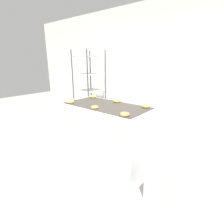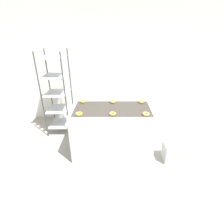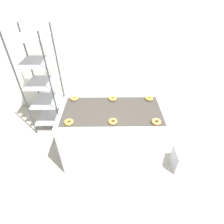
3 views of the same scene
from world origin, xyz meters
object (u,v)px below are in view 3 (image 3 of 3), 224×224
donut_far_center (113,98)px  donut_far_right (149,98)px  baking_rack_cart (42,83)px  donut_near_center (113,121)px  donut_near_left (69,122)px  glaze_bin (185,159)px  donut_near_right (156,122)px  donut_far_left (74,98)px  fryer_machine (112,134)px

donut_far_center → donut_far_right: size_ratio=1.04×
donut_far_center → donut_far_right: bearing=-0.3°
baking_rack_cart → donut_near_center: (1.23, -1.08, 0.02)m
donut_near_left → donut_far_right: bearing=25.4°
glaze_bin → donut_far_center: size_ratio=2.79×
donut_near_center → donut_near_right: donut_near_right is taller
baking_rack_cart → glaze_bin: size_ratio=5.22×
glaze_bin → donut_far_center: donut_far_center is taller
donut_near_right → donut_far_center: bearing=135.2°
donut_far_left → donut_far_center: size_ratio=0.94×
fryer_machine → donut_near_right: size_ratio=12.08×
donut_near_center → donut_far_right: donut_far_right is taller
donut_near_left → donut_far_center: donut_far_center is taller
fryer_machine → glaze_bin: bearing=-13.3°
donut_near_right → donut_far_center: size_ratio=0.96×
donut_near_center → donut_near_right: size_ratio=0.95×
donut_near_center → glaze_bin: bearing=-0.3°
donut_near_center → donut_near_right: (0.55, -0.01, 0.00)m
baking_rack_cart → donut_near_right: size_ratio=15.17×
donut_near_left → donut_near_center: (0.56, 0.01, -0.00)m
fryer_machine → baking_rack_cart: 1.55m
baking_rack_cart → donut_near_right: (1.79, -1.09, 0.03)m
fryer_machine → donut_far_right: size_ratio=12.00×
fryer_machine → donut_far_right: donut_far_right is taller
donut_near_left → baking_rack_cart: bearing=121.8°
glaze_bin → fryer_machine: bearing=166.7°
glaze_bin → donut_far_left: donut_far_left is taller
donut_near_left → donut_far_right: donut_far_right is taller
fryer_machine → baking_rack_cart: size_ratio=0.80×
donut_far_center → donut_near_left: bearing=-136.5°
donut_near_center → donut_far_center: bearing=89.5°
donut_far_left → fryer_machine: bearing=-25.9°
glaze_bin → donut_near_left: bearing=180.0°
donut_near_center → donut_far_center: size_ratio=0.91×
donut_far_right → donut_far_left: bearing=179.4°
glaze_bin → donut_near_left: 1.87m
donut_near_center → donut_near_right: 0.55m
donut_far_right → donut_near_left: bearing=-154.6°
baking_rack_cart → donut_far_right: size_ratio=15.06×
baking_rack_cart → donut_near_right: 2.09m
glaze_bin → donut_near_center: (-1.13, 0.01, 0.80)m
fryer_machine → baking_rack_cart: baking_rack_cart is taller
fryer_machine → donut_far_left: size_ratio=12.35×
fryer_machine → donut_near_right: (0.56, -0.28, 0.50)m
baking_rack_cart → donut_far_left: size_ratio=15.51×
donut_near_left → donut_near_right: bearing=-0.5°
fryer_machine → donut_near_center: bearing=-88.9°
fryer_machine → donut_far_left: donut_far_left is taller
glaze_bin → donut_near_center: donut_near_center is taller
donut_far_center → baking_rack_cart: bearing=156.1°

